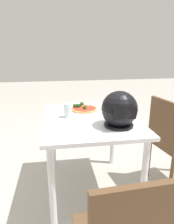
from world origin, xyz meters
name	(u,v)px	position (x,y,z in m)	size (l,w,h in m)	color
ground_plane	(90,189)	(0.00, 0.00, 0.00)	(14.00, 14.00, 0.00)	#B2ADA3
dining_table	(90,128)	(0.00, 0.00, 0.65)	(0.81, 0.99, 0.76)	white
pizza_plate	(84,110)	(0.02, -0.19, 0.76)	(0.33, 0.33, 0.01)	white
pizza	(83,108)	(0.03, -0.20, 0.78)	(0.26, 0.26, 0.06)	tan
motorcycle_helmet	(119,110)	(-0.19, 0.24, 0.89)	(0.28, 0.28, 0.28)	black
drinking_glass	(68,111)	(0.19, -0.03, 0.82)	(0.07, 0.07, 0.13)	silver
chair_side	(169,139)	(-0.77, 0.04, 0.51)	(0.46, 0.46, 0.90)	brown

